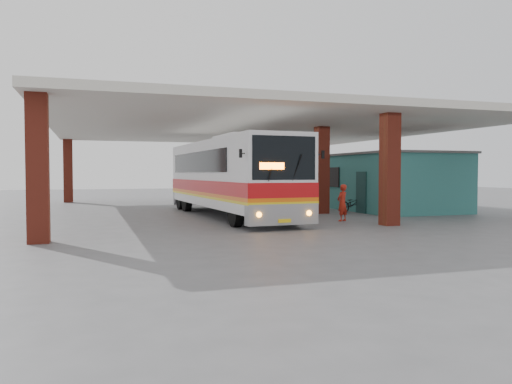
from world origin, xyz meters
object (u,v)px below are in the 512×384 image
object	(u,v)px
motorcycle	(353,204)
pedestrian	(342,203)
coach_bus	(229,177)
red_chair	(304,200)

from	to	relation	value
motorcycle	pedestrian	size ratio (longest dim) A/B	1.14
coach_bus	pedestrian	bearing A→B (deg)	-45.74
coach_bus	motorcycle	bearing A→B (deg)	-1.86
coach_bus	motorcycle	world-z (taller)	coach_bus
motorcycle	pedestrian	bearing A→B (deg)	130.56
pedestrian	motorcycle	bearing A→B (deg)	-153.11
coach_bus	pedestrian	xyz separation A→B (m)	(3.95, -3.72, -1.08)
red_chair	pedestrian	bearing A→B (deg)	-99.74
motorcycle	coach_bus	bearing A→B (deg)	76.13
coach_bus	red_chair	size ratio (longest dim) A/B	15.44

